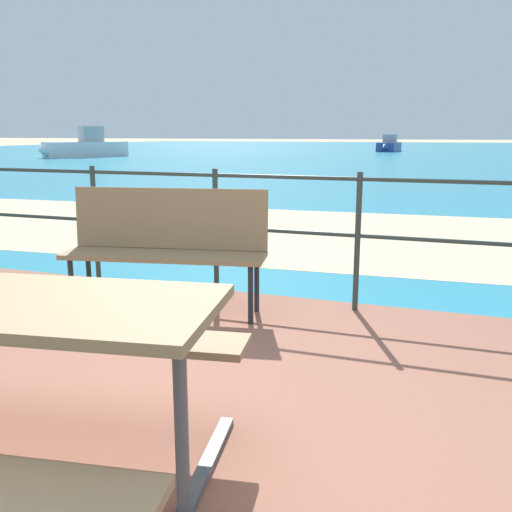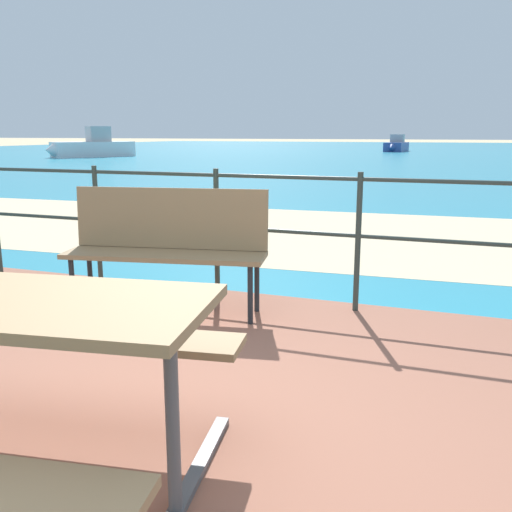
% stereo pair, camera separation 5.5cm
% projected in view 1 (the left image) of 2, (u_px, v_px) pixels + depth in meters
% --- Properties ---
extents(ground_plane, '(240.00, 240.00, 0.00)m').
position_uv_depth(ground_plane, '(120.00, 477.00, 2.36)').
color(ground_plane, tan).
extents(patio_paving, '(6.40, 5.20, 0.06)m').
position_uv_depth(patio_paving, '(120.00, 471.00, 2.35)').
color(patio_paving, '#935B47').
rests_on(patio_paving, ground).
extents(sea_water, '(90.00, 90.00, 0.01)m').
position_uv_depth(sea_water, '(434.00, 153.00, 39.23)').
color(sea_water, teal).
rests_on(sea_water, ground).
extents(beach_strip, '(54.15, 7.09, 0.01)m').
position_uv_depth(beach_strip, '(354.00, 235.00, 7.86)').
color(beach_strip, beige).
rests_on(beach_strip, ground).
extents(park_bench, '(1.58, 0.69, 0.95)m').
position_uv_depth(park_bench, '(167.00, 239.00, 4.27)').
color(park_bench, '#8C704C').
rests_on(park_bench, patio_paving).
extents(railing_fence, '(5.94, 0.04, 1.08)m').
position_uv_depth(railing_fence, '(284.00, 222.00, 4.43)').
color(railing_fence, '#2D3833').
rests_on(railing_fence, patio_paving).
extents(boat_near, '(1.59, 3.81, 1.28)m').
position_uv_depth(boat_near, '(389.00, 146.00, 42.46)').
color(boat_near, '#2D478C').
rests_on(boat_near, sea_water).
extents(boat_mid, '(3.55, 5.13, 1.77)m').
position_uv_depth(boat_mid, '(85.00, 147.00, 32.77)').
color(boat_mid, silver).
rests_on(boat_mid, sea_water).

